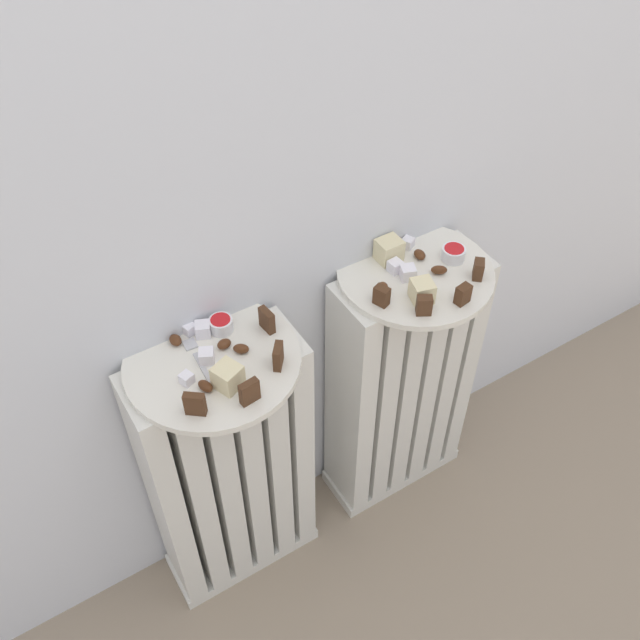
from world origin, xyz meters
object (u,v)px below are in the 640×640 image
plate_right (415,273)px  jam_bowl_left (221,324)px  fork (197,357)px  radiator_right (400,387)px  plate_left (212,361)px  jam_bowl_right (453,253)px  radiator_left (231,473)px

plate_right → jam_bowl_left: 0.36m
jam_bowl_left → fork: (-0.06, -0.04, -0.01)m
radiator_right → jam_bowl_left: size_ratio=15.87×
radiator_right → fork: fork is taller
jam_bowl_left → fork: size_ratio=0.39×
jam_bowl_left → plate_left: bearing=-130.0°
jam_bowl_right → radiator_left: bearing=178.7°
plate_right → jam_bowl_left: bearing=172.2°
plate_right → radiator_left: bearing=180.0°
plate_right → fork: size_ratio=2.77×
plate_right → jam_bowl_left: (-0.36, 0.05, 0.02)m
radiator_left → jam_bowl_left: bearing=50.0°
radiator_right → fork: (-0.42, 0.01, 0.33)m
radiator_right → plate_left: plate_left is taller
radiator_left → plate_right: size_ratio=2.21×
radiator_left → fork: (-0.02, 0.01, 0.33)m
radiator_left → plate_right: (0.40, 0.00, 0.32)m
radiator_left → jam_bowl_left: (0.04, 0.05, 0.34)m
plate_left → fork: fork is taller
jam_bowl_right → fork: (-0.50, 0.02, -0.01)m
plate_right → jam_bowl_left: jam_bowl_left is taller
radiator_right → plate_left: bearing=180.0°
radiator_right → jam_bowl_right: (0.08, -0.01, 0.34)m
jam_bowl_right → fork: size_ratio=0.42×
plate_left → jam_bowl_left: bearing=50.0°
radiator_left → jam_bowl_right: size_ratio=14.50×
radiator_left → fork: size_ratio=6.13×
plate_left → plate_right: same height
radiator_right → jam_bowl_left: bearing=172.2°
jam_bowl_left → plate_right: bearing=-7.8°
radiator_left → jam_bowl_right: bearing=-1.3°
radiator_right → jam_bowl_right: 0.35m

